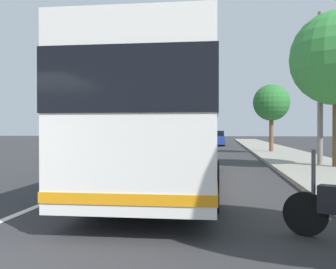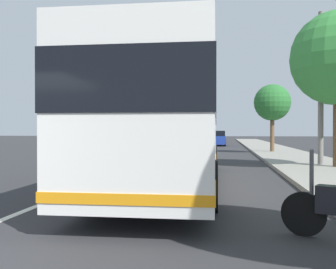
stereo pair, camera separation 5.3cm
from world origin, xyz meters
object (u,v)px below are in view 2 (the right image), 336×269
roadside_tree_far_block (272,103)px  car_side_street (142,143)px  car_far_distant (217,139)px  utility_pole (321,90)px  coach_bus (173,120)px  car_oncoming (216,137)px

roadside_tree_far_block → car_side_street: bearing=94.9°
car_far_distant → utility_pole: bearing=-168.5°
car_far_distant → roadside_tree_far_block: roadside_tree_far_block is taller
car_far_distant → coach_bus: bearing=178.7°
car_oncoming → car_far_distant: bearing=-179.4°
car_far_distant → car_oncoming: 10.25m
car_side_street → car_far_distant: size_ratio=1.02×
car_side_street → car_oncoming: car_oncoming is taller
coach_bus → car_side_street: (15.06, 4.24, -1.17)m
car_side_street → car_oncoming: (24.27, -4.64, -0.01)m
car_side_street → coach_bus: bearing=20.2°
car_side_street → utility_pole: bearing=50.1°
car_far_distant → roadside_tree_far_block: 14.10m
coach_bus → car_side_street: size_ratio=2.58×
roadside_tree_far_block → utility_pole: size_ratio=0.73×
coach_bus → roadside_tree_far_block: roadside_tree_far_block is taller
car_far_distant → car_oncoming: bearing=2.3°
car_far_distant → utility_pole: 24.14m
car_side_street → car_far_distant: car_far_distant is taller
coach_bus → car_far_distant: 29.12m
car_side_street → roadside_tree_far_block: (0.78, -8.99, 2.78)m
car_side_street → car_far_distant: 14.89m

